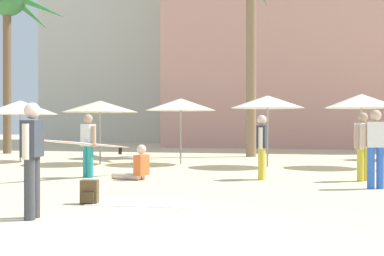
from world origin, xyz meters
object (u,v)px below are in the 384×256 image
Objects in this scene: palm_tree_left at (7,8)px; person_far_left at (376,145)px; beach_towel at (143,203)px; cafe_umbrella_6 at (181,105)px; cafe_umbrella_5 at (267,102)px; cafe_umbrella_0 at (100,106)px; person_mid_left at (136,167)px; person_mid_right at (363,144)px; cafe_umbrella_4 at (361,101)px; person_near_left at (32,155)px; cafe_umbrella_3 at (20,107)px; person_near_right at (86,143)px; backpack at (89,192)px; person_far_right at (262,144)px.

palm_tree_left is 4.96× the size of person_far_left.
cafe_umbrella_6 is at bearing 100.87° from beach_towel.
cafe_umbrella_5 reaches higher than person_far_left.
cafe_umbrella_0 is 5.84m from person_mid_left.
cafe_umbrella_4 is at bearing -54.81° from person_mid_right.
cafe_umbrella_4 is 12.26m from person_near_left.
cafe_umbrella_5 is at bearing -21.88° from palm_tree_left.
cafe_umbrella_6 is at bearing 2.19° from cafe_umbrella_3.
palm_tree_left is 5.02× the size of person_mid_right.
person_far_left is at bearing 134.35° from person_mid_right.
beach_towel is at bearing -98.71° from cafe_umbrella_5.
cafe_umbrella_6 is 1.44× the size of person_near_left.
cafe_umbrella_3 is at bearing -178.79° from cafe_umbrella_4.
palm_tree_left reaches higher than person_near_right.
cafe_umbrella_5 is 1.41× the size of person_near_left.
person_near_right is (-2.89, 3.88, 0.90)m from beach_towel.
cafe_umbrella_3 is 6.59× the size of backpack.
palm_tree_left reaches higher than person_far_left.
person_near_right is at bearing 10.00° from person_far_right.
person_near_right is (4.98, -4.96, -1.12)m from cafe_umbrella_3.
cafe_umbrella_6 is at bearing 176.13° from backpack.
cafe_umbrella_6 reaches higher than person_mid_left.
backpack is (-2.21, -8.92, -1.93)m from cafe_umbrella_5.
cafe_umbrella_5 is 6.23m from person_far_left.
palm_tree_left is 19.42m from beach_towel.
person_mid_left is 5.75m from person_far_left.
person_far_left is at bearing -62.05° from cafe_umbrella_5.
person_far_left is 1.56m from person_mid_right.
cafe_umbrella_4 reaches higher than person_mid_left.
cafe_umbrella_3 is 7.12m from person_near_right.
palm_tree_left is 3.19× the size of person_near_right.
person_far_right is (6.10, -3.93, -1.14)m from cafe_umbrella_0.
backpack is 0.25× the size of person_mid_right.
beach_towel is 1.13× the size of person_far_right.
cafe_umbrella_4 is 6.04m from cafe_umbrella_6.
cafe_umbrella_3 reaches higher than person_mid_left.
person_mid_right is at bearing -36.68° from cafe_umbrella_6.
cafe_umbrella_3 reaches higher than backpack.
cafe_umbrella_0 is 1.09× the size of cafe_umbrella_6.
palm_tree_left is 14.83m from cafe_umbrella_5.
cafe_umbrella_6 is at bearing -179.79° from cafe_umbrella_4.
cafe_umbrella_0 is 1.59× the size of person_mid_right.
person_far_right is 2.46m from person_mid_right.
cafe_umbrella_5 is at bearing -84.94° from person_far_right.
cafe_umbrella_3 is (-3.35, 0.34, 0.00)m from cafe_umbrella_0.
cafe_umbrella_5 is 4.26m from person_far_right.
cafe_umbrella_0 is at bearing 46.39° from person_far_left.
cafe_umbrella_0 reaches higher than beach_towel.
palm_tree_left is 17.31m from person_far_right.
person_mid_right is at bearing -173.81° from person_far_right.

